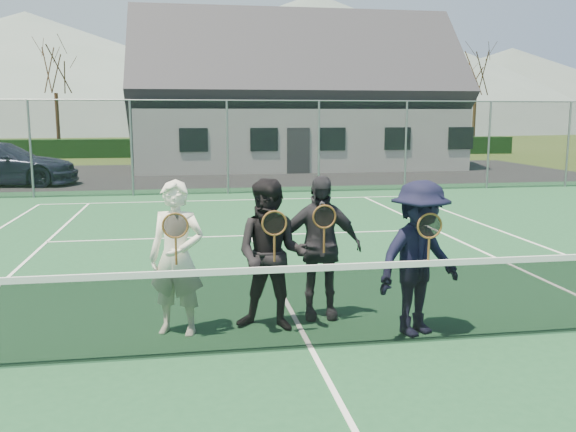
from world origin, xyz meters
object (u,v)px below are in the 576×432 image
Objects in this scene: player_c at (319,247)px; car_c at (0,164)px; player_a at (177,258)px; player_b at (271,255)px; tennis_net at (311,303)px; player_d at (419,258)px; clubhouse at (294,85)px.

car_c is at bearing 117.08° from player_c.
player_b is (1.09, -0.03, -0.00)m from player_a.
tennis_net is at bearing -64.74° from player_b.
player_d is (1.32, 0.28, 0.38)m from tennis_net.
tennis_net is 1.40m from player_d.
player_d reaches higher than tennis_net.
player_a and player_c have the same top height.
player_a and player_b have the same top height.
player_a is 1.00× the size of player_d.
car_c is 18.29m from player_c.
car_c is 3.03× the size of player_a.
player_b is 1.71m from player_d.
tennis_net is 6.49× the size of player_c.
clubhouse is at bearing -55.06° from car_c.
player_c reaches higher than car_c.
clubhouse is (4.00, 24.00, 3.45)m from tennis_net.
clubhouse is 8.67× the size of player_a.
player_b and player_c have the same top height.
tennis_net is 1.66m from player_a.
player_d is at bearing -145.38° from car_c.
player_c is at bearing -99.13° from clubhouse.
player_a reaches higher than tennis_net.
tennis_net is 24.57m from clubhouse.
player_a is (-5.43, -23.26, -3.07)m from clubhouse.
player_d is at bearing -37.84° from player_c.
car_c is at bearing 114.81° from tennis_net.
player_b is (7.68, -16.63, 0.13)m from car_c.
tennis_net is 0.88m from player_b.
clubhouse reaches higher than player_c.
clubhouse is (12.01, 6.66, 3.20)m from car_c.
player_c is (-3.69, -22.94, -3.07)m from clubhouse.
tennis_net is (8.01, -17.34, -0.25)m from car_c.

